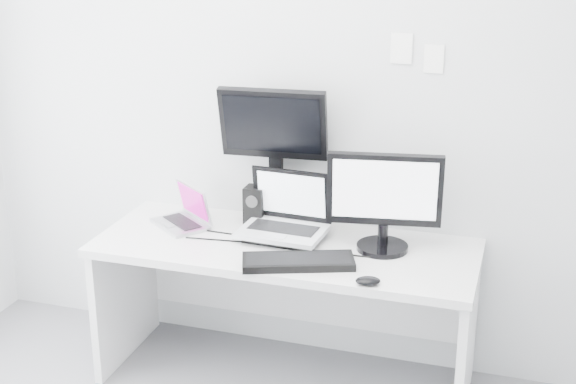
{
  "coord_description": "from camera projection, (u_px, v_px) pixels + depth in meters",
  "views": [
    {
      "loc": [
        1.06,
        -2.1,
        2.22
      ],
      "look_at": [
        0.02,
        1.23,
        1.0
      ],
      "focal_mm": 50.54,
      "sensor_mm": 36.0,
      "label": 1
    }
  ],
  "objects": [
    {
      "name": "desk",
      "position": [
        285.0,
        313.0,
        3.94
      ],
      "size": [
        1.8,
        0.7,
        0.73
      ],
      "primitive_type": "cube",
      "color": "silver",
      "rests_on": "ground"
    },
    {
      "name": "speaker",
      "position": [
        255.0,
        206.0,
        4.02
      ],
      "size": [
        0.12,
        0.12,
        0.2
      ],
      "primitive_type": "cube",
      "rotation": [
        0.0,
        0.0,
        0.21
      ],
      "color": "black",
      "rests_on": "desk"
    },
    {
      "name": "back_wall",
      "position": [
        307.0,
        99.0,
        3.92
      ],
      "size": [
        3.6,
        0.0,
        3.6
      ],
      "primitive_type": "plane",
      "rotation": [
        1.57,
        0.0,
        0.0
      ],
      "color": "#B6B9BB",
      "rests_on": "ground"
    },
    {
      "name": "wall_note_0",
      "position": [
        401.0,
        48.0,
        3.7
      ],
      "size": [
        0.1,
        0.0,
        0.14
      ],
      "primitive_type": "cube",
      "color": "white",
      "rests_on": "back_wall"
    },
    {
      "name": "dell_laptop",
      "position": [
        282.0,
        208.0,
        3.81
      ],
      "size": [
        0.41,
        0.33,
        0.33
      ],
      "primitive_type": "cube",
      "rotation": [
        0.0,
        0.0,
        -0.06
      ],
      "color": "silver",
      "rests_on": "desk"
    },
    {
      "name": "mouse",
      "position": [
        368.0,
        281.0,
        3.4
      ],
      "size": [
        0.12,
        0.1,
        0.03
      ],
      "primitive_type": "ellipsoid",
      "rotation": [
        0.0,
        0.0,
        0.3
      ],
      "color": "black",
      "rests_on": "desk"
    },
    {
      "name": "wall_note_1",
      "position": [
        434.0,
        59.0,
        3.67
      ],
      "size": [
        0.09,
        0.0,
        0.13
      ],
      "primitive_type": "cube",
      "color": "white",
      "rests_on": "back_wall"
    },
    {
      "name": "samsung_monitor",
      "position": [
        384.0,
        201.0,
        3.68
      ],
      "size": [
        0.55,
        0.32,
        0.48
      ],
      "primitive_type": "cube",
      "rotation": [
        0.0,
        0.0,
        0.16
      ],
      "color": "black",
      "rests_on": "desk"
    },
    {
      "name": "macbook",
      "position": [
        179.0,
        206.0,
        4.0
      ],
      "size": [
        0.36,
        0.34,
        0.21
      ],
      "primitive_type": "cube",
      "rotation": [
        0.0,
        0.0,
        -0.65
      ],
      "color": "#A7A7AB",
      "rests_on": "desk"
    },
    {
      "name": "keyboard",
      "position": [
        298.0,
        262.0,
        3.59
      ],
      "size": [
        0.53,
        0.34,
        0.03
      ],
      "primitive_type": "cube",
      "rotation": [
        0.0,
        0.0,
        0.35
      ],
      "color": "black",
      "rests_on": "desk"
    },
    {
      "name": "rear_monitor",
      "position": [
        274.0,
        154.0,
        3.97
      ],
      "size": [
        0.54,
        0.23,
        0.71
      ],
      "primitive_type": "cube",
      "rotation": [
        0.0,
        0.0,
        0.08
      ],
      "color": "black",
      "rests_on": "desk"
    }
  ]
}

